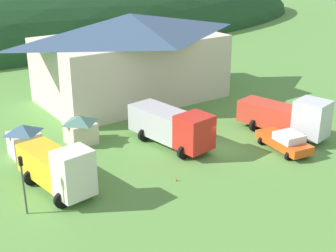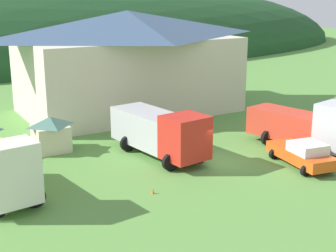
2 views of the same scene
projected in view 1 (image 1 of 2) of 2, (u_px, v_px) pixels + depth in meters
ground_plane at (216, 149)px, 37.85m from camera, size 200.00×200.00×0.00m
depot_building at (131, 56)px, 48.72m from camera, size 19.93×11.92×9.08m
play_shed_cream at (81, 129)px, 38.59m from camera, size 2.44×2.40×2.44m
play_shed_pink at (24, 140)px, 36.29m from camera, size 2.42×2.24×2.58m
heavy_rig_striped at (58, 168)px, 30.74m from camera, size 3.59×7.01×3.66m
crane_truck_red at (172, 126)px, 37.90m from camera, size 3.98×8.20×3.30m
tow_truck_silver at (288, 116)px, 39.93m from camera, size 4.19×8.29×3.65m
service_pickup_orange at (285, 141)px, 37.26m from camera, size 2.90×5.18×1.66m
traffic_light_west at (23, 179)px, 27.87m from camera, size 0.20×0.32×3.88m
traffic_cone_near_pickup at (176, 181)px, 32.72m from camera, size 0.36×0.36×0.64m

